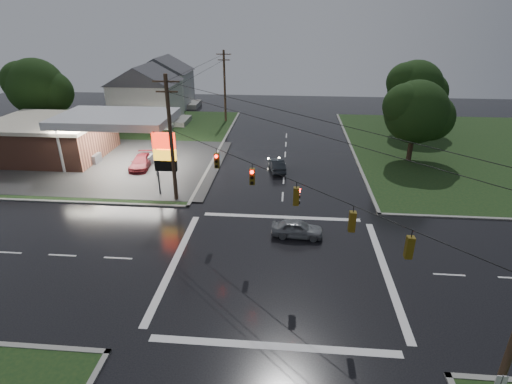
# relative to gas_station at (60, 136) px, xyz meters

# --- Properties ---
(ground) EXTENTS (120.00, 120.00, 0.00)m
(ground) POSITION_rel_gas_station_xyz_m (25.68, -19.70, -2.55)
(ground) COLOR black
(ground) RESTS_ON ground
(grass_nw) EXTENTS (36.00, 36.00, 0.08)m
(grass_nw) POSITION_rel_gas_station_xyz_m (-0.32, 6.30, -2.51)
(grass_nw) COLOR black
(grass_nw) RESTS_ON ground
(grass_ne) EXTENTS (36.00, 36.00, 0.08)m
(grass_ne) POSITION_rel_gas_station_xyz_m (51.68, 6.30, -2.51)
(grass_ne) COLOR black
(grass_ne) RESTS_ON ground
(gas_station) EXTENTS (26.20, 18.00, 5.60)m
(gas_station) POSITION_rel_gas_station_xyz_m (0.00, 0.00, 0.00)
(gas_station) COLOR #2D2D2D
(gas_station) RESTS_ON ground
(pylon_sign) EXTENTS (2.00, 0.35, 6.00)m
(pylon_sign) POSITION_rel_gas_station_xyz_m (15.18, -9.20, 1.46)
(pylon_sign) COLOR #59595E
(pylon_sign) RESTS_ON ground
(utility_pole_nw) EXTENTS (2.20, 0.32, 11.00)m
(utility_pole_nw) POSITION_rel_gas_station_xyz_m (16.18, -10.20, 3.17)
(utility_pole_nw) COLOR #382619
(utility_pole_nw) RESTS_ON ground
(utility_pole_n) EXTENTS (2.20, 0.32, 10.50)m
(utility_pole_n) POSITION_rel_gas_station_xyz_m (16.18, 18.30, 2.92)
(utility_pole_n) COLOR #382619
(utility_pole_n) RESTS_ON ground
(traffic_signals) EXTENTS (26.87, 26.87, 1.47)m
(traffic_signals) POSITION_rel_gas_station_xyz_m (25.69, -19.72, 3.93)
(traffic_signals) COLOR black
(traffic_signals) RESTS_ON ground
(house_near) EXTENTS (11.05, 8.48, 8.60)m
(house_near) POSITION_rel_gas_station_xyz_m (4.73, 16.30, 1.86)
(house_near) COLOR silver
(house_near) RESTS_ON ground
(house_far) EXTENTS (11.05, 8.48, 8.60)m
(house_far) POSITION_rel_gas_station_xyz_m (3.73, 28.30, 1.86)
(house_far) COLOR silver
(house_far) RESTS_ON ground
(tree_nw_behind) EXTENTS (8.93, 7.60, 10.00)m
(tree_nw_behind) POSITION_rel_gas_station_xyz_m (-8.17, 10.29, 3.63)
(tree_nw_behind) COLOR black
(tree_nw_behind) RESTS_ON ground
(tree_ne_near) EXTENTS (7.99, 6.80, 8.98)m
(tree_ne_near) POSITION_rel_gas_station_xyz_m (39.82, 2.29, 3.01)
(tree_ne_near) COLOR black
(tree_ne_near) RESTS_ON ground
(tree_ne_far) EXTENTS (8.46, 7.20, 9.80)m
(tree_ne_far) POSITION_rel_gas_station_xyz_m (42.83, 14.29, 3.63)
(tree_ne_far) COLOR black
(tree_ne_far) RESTS_ON ground
(car_north) EXTENTS (2.13, 4.15, 1.30)m
(car_north) POSITION_rel_gas_station_xyz_m (24.88, -2.11, -1.90)
(car_north) COLOR #22262A
(car_north) RESTS_ON ground
(car_crossing) EXTENTS (3.93, 1.79, 1.31)m
(car_crossing) POSITION_rel_gas_station_xyz_m (26.94, -15.66, -1.89)
(car_crossing) COLOR gray
(car_crossing) RESTS_ON ground
(car_pump) EXTENTS (2.35, 4.83, 1.36)m
(car_pump) POSITION_rel_gas_station_xyz_m (10.27, -2.61, -1.87)
(car_pump) COLOR maroon
(car_pump) RESTS_ON ground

